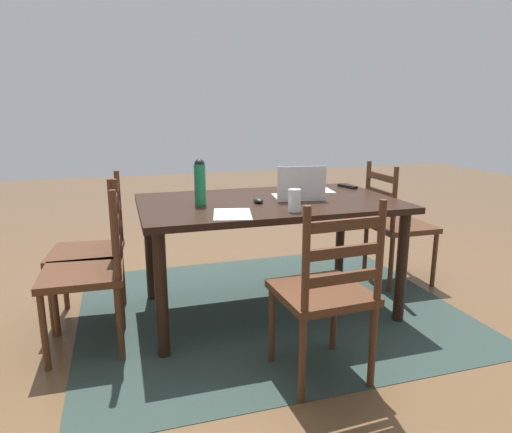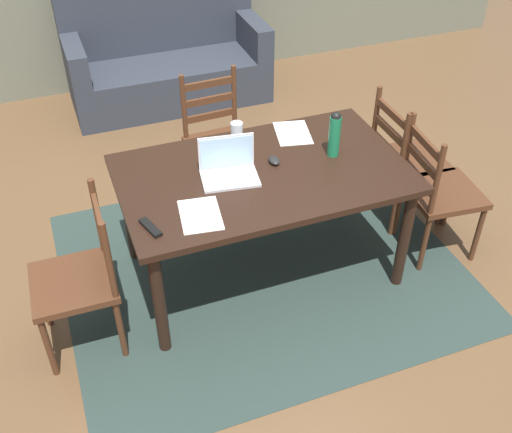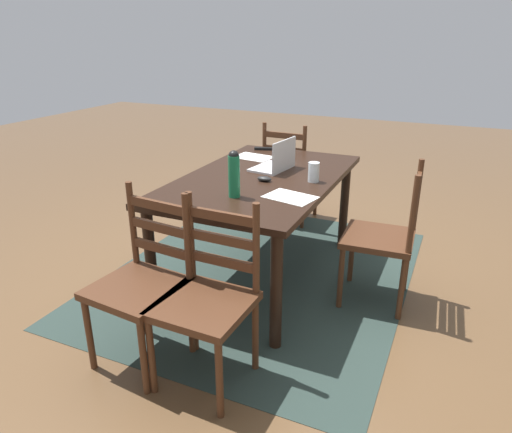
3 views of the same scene
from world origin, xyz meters
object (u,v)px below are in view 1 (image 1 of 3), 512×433
at_px(chair_right_near, 93,251).
at_px(chair_far_head, 325,293).
at_px(chair_right_far, 90,271).
at_px(water_bottle, 200,181).
at_px(laptop, 299,191).
at_px(dining_table, 269,213).
at_px(drinking_glass, 294,200).
at_px(chair_left_near, 396,225).
at_px(computer_mouse, 258,200).
at_px(tv_remote, 347,186).

bearing_deg(chair_right_near, chair_far_head, 136.57).
xyz_separation_m(chair_right_far, water_bottle, (-0.67, -0.18, 0.45)).
bearing_deg(laptop, chair_far_head, 76.71).
bearing_deg(chair_right_near, water_bottle, 162.14).
height_order(dining_table, laptop, laptop).
bearing_deg(chair_right_near, dining_table, 170.13).
relative_size(laptop, drinking_glass, 2.65).
bearing_deg(chair_right_near, chair_left_near, -179.88).
bearing_deg(laptop, dining_table, -9.35).
bearing_deg(chair_right_near, drinking_glass, 154.21).
xyz_separation_m(chair_far_head, chair_left_near, (-1.12, -1.07, 0.00)).
bearing_deg(computer_mouse, chair_right_far, 7.78).
xyz_separation_m(chair_left_near, water_bottle, (1.58, 0.22, 0.45)).
bearing_deg(chair_far_head, water_bottle, -61.67).
xyz_separation_m(drinking_glass, computer_mouse, (0.13, -0.30, -0.05)).
distance_m(chair_far_head, computer_mouse, 0.88).
height_order(chair_left_near, laptop, laptop).
distance_m(chair_far_head, drinking_glass, 0.63).
relative_size(drinking_glass, tv_remote, 0.77).
bearing_deg(computer_mouse, chair_right_near, -13.90).
distance_m(chair_far_head, chair_left_near, 1.55).
bearing_deg(computer_mouse, dining_table, -146.09).
distance_m(chair_left_near, drinking_glass, 1.28).
height_order(dining_table, chair_left_near, chair_left_near).
relative_size(chair_right_far, water_bottle, 3.31).
bearing_deg(chair_right_far, computer_mouse, -172.32).
bearing_deg(dining_table, drinking_glass, 95.21).
bearing_deg(dining_table, tv_remote, -158.35).
bearing_deg(dining_table, chair_right_far, 10.13).
height_order(laptop, computer_mouse, laptop).
xyz_separation_m(chair_right_near, computer_mouse, (-1.03, 0.26, 0.32)).
bearing_deg(chair_far_head, laptop, -103.29).
bearing_deg(chair_far_head, chair_right_near, -43.43).
relative_size(chair_right_far, chair_right_near, 1.00).
height_order(chair_far_head, tv_remote, chair_far_head).
bearing_deg(drinking_glass, chair_far_head, 86.49).
distance_m(chair_left_near, chair_right_near, 2.25).
bearing_deg(chair_right_far, chair_left_near, -169.88).
distance_m(dining_table, laptop, 0.25).
distance_m(chair_right_far, water_bottle, 0.83).
relative_size(chair_right_near, computer_mouse, 9.50).
relative_size(dining_table, chair_right_far, 1.76).
height_order(dining_table, chair_right_far, chair_right_far).
xyz_separation_m(dining_table, chair_right_near, (1.12, -0.20, -0.22)).
bearing_deg(tv_remote, chair_far_head, 40.60).
distance_m(laptop, computer_mouse, 0.30).
bearing_deg(chair_far_head, chair_right_far, -30.74).
bearing_deg(laptop, tv_remote, -148.65).
bearing_deg(chair_left_near, computer_mouse, 12.16).
distance_m(chair_left_near, water_bottle, 1.66).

